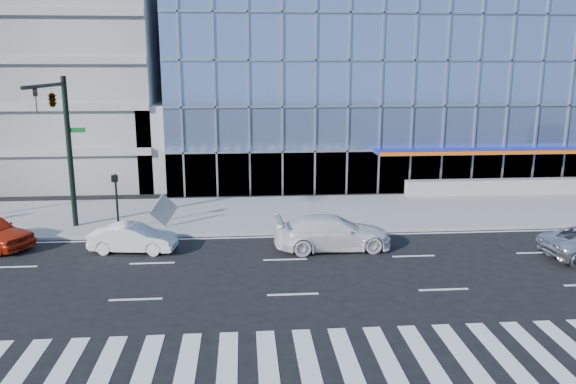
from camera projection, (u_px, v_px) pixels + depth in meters
name	position (u px, v px, depth m)	size (l,w,h in m)	color
ground	(285.00, 260.00, 25.64)	(160.00, 160.00, 0.00)	black
sidewalk	(275.00, 213.00, 33.40)	(120.00, 8.00, 0.15)	gray
theatre_building	(419.00, 79.00, 50.35)	(42.00, 26.00, 15.00)	#708ABB
parking_garage	(25.00, 49.00, 47.14)	(24.00, 24.00, 20.00)	gray
ramp_block	(187.00, 143.00, 42.00)	(6.00, 8.00, 6.00)	gray
traffic_signal	(58.00, 117.00, 27.86)	(1.14, 5.74, 8.00)	black
ped_signal_post	(116.00, 193.00, 29.30)	(0.30, 0.33, 3.00)	black
white_suv	(333.00, 233.00, 26.99)	(2.29, 5.62, 1.63)	white
white_sedan	(133.00, 238.00, 26.61)	(1.41, 4.04, 1.33)	silver
tilted_panel	(164.00, 210.00, 30.15)	(1.30, 0.06, 1.30)	#989898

